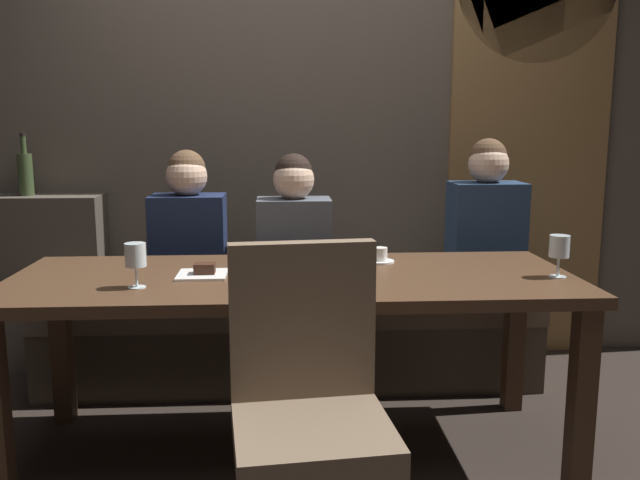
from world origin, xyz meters
name	(u,v)px	position (x,y,z in m)	size (l,w,h in m)	color
ground	(295,450)	(0.00, 0.00, 0.00)	(9.00, 9.00, 0.00)	black
back_wall_tiled	(288,91)	(0.00, 1.22, 1.50)	(6.00, 0.12, 3.00)	brown
arched_door	(530,116)	(1.35, 1.15, 1.36)	(0.90, 0.05, 2.55)	olive
back_counter	(3,283)	(-1.55, 1.04, 0.47)	(1.10, 0.28, 0.95)	#494138
dining_table	(293,296)	(0.00, 0.00, 0.65)	(2.20, 0.84, 0.74)	#412B1C
banquette_bench	(291,342)	(0.00, 0.70, 0.23)	(2.50, 0.44, 0.45)	#40352A
chair_near_side	(308,391)	(0.03, -0.72, 0.56)	(0.48, 0.48, 0.98)	#4C3321
diner_redhead	(189,231)	(-0.50, 0.71, 0.80)	(0.36, 0.24, 0.75)	#192342
diner_bearded	(294,233)	(0.02, 0.68, 0.80)	(0.36, 0.24, 0.73)	#4C515B
diner_far_end	(486,223)	(0.99, 0.71, 0.83)	(0.36, 0.24, 0.80)	navy
wine_bottle_pale_label	(25,173)	(-1.38, 1.04, 1.07)	(0.08, 0.08, 0.33)	#384728
wine_glass_end_left	(270,264)	(-0.08, -0.34, 0.86)	(0.08, 0.08, 0.16)	silver
wine_glass_far_right	(559,247)	(1.02, -0.10, 0.86)	(0.08, 0.08, 0.16)	silver
wine_glass_near_left	(136,257)	(-0.57, -0.18, 0.85)	(0.08, 0.08, 0.16)	silver
espresso_cup	(380,256)	(0.38, 0.22, 0.77)	(0.12, 0.12, 0.06)	white
dessert_plate	(203,272)	(-0.35, 0.00, 0.75)	(0.19, 0.19, 0.05)	white
fork_on_table	(239,272)	(-0.21, 0.04, 0.74)	(0.02, 0.17, 0.01)	silver
folded_napkin	(252,259)	(-0.17, 0.29, 0.74)	(0.11, 0.10, 0.01)	silver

